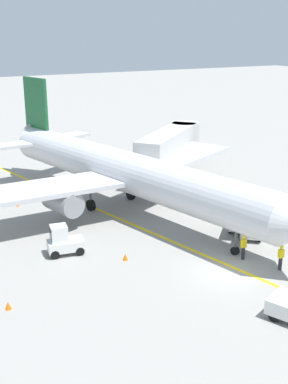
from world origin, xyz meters
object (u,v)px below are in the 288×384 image
belt_loader_forward_hold (239,218)px  safety_cone_nose_right (125,257)px  baggage_tug_near_wing (63,242)px  safety_cone_tail_area (8,306)px  jet_bridge (172,142)px  ground_crew_wing_walker (243,246)px  airliner (122,170)px  belt_loader_aft_hold (251,225)px  ground_crew_marshaller (281,257)px  safety_cone_wingtip_right (184,188)px  safety_cone_wingtip_left (18,204)px

belt_loader_forward_hold → safety_cone_nose_right: (-10.21, -0.72, -0.56)m
baggage_tug_near_wing → safety_cone_tail_area: baggage_tug_near_wing is taller
belt_loader_forward_hold → jet_bridge: bearing=76.5°
safety_cone_tail_area → ground_crew_wing_walker: bearing=-5.8°
airliner → belt_loader_aft_hold: (5.70, -9.68, -2.64)m
ground_crew_marshaller → belt_loader_forward_hold: bearing=70.6°
airliner → jet_bridge: 11.66m
belt_loader_forward_hold → ground_crew_marshaller: 7.26m
ground_crew_marshaller → safety_cone_nose_right: bearing=141.8°
airliner → baggage_tug_near_wing: bearing=-141.7°
safety_cone_nose_right → safety_cone_wingtip_right: same height
jet_bridge → safety_cone_nose_right: size_ratio=26.33×
airliner → safety_cone_wingtip_left: (-7.48, 5.17, -3.20)m
safety_cone_wingtip_left → safety_cone_wingtip_right: bearing=-13.0°
ground_crew_wing_walker → airliner: bearing=100.9°
airliner → safety_cone_nose_right: airliner is taller
safety_cone_wingtip_right → safety_cone_tail_area: bearing=-147.6°
ground_crew_wing_walker → safety_cone_nose_right: 7.81m
jet_bridge → safety_cone_wingtip_left: bearing=-174.4°
ground_crew_wing_walker → safety_cone_tail_area: ground_crew_wing_walker is taller
safety_cone_nose_right → safety_cone_tail_area: size_ratio=1.00×
baggage_tug_near_wing → safety_cone_tail_area: size_ratio=5.91×
baggage_tug_near_wing → belt_loader_forward_hold: belt_loader_forward_hold is taller
airliner → safety_cone_tail_area: bearing=-139.0°
safety_cone_wingtip_right → airliner: bearing=-167.0°
airliner → ground_crew_marshaller: bearing=-77.1°
safety_cone_wingtip_right → jet_bridge: bearing=69.0°
safety_cone_wingtip_left → baggage_tug_near_wing: bearing=-90.4°
jet_bridge → belt_loader_forward_hold: jet_bridge is taller
jet_bridge → safety_cone_wingtip_right: 6.40m
baggage_tug_near_wing → belt_loader_aft_hold: 13.77m
jet_bridge → ground_crew_marshaller: jet_bridge is taller
jet_bridge → ground_crew_wing_walker: (-7.01, -19.45, -2.63)m
belt_loader_aft_hold → safety_cone_tail_area: size_ratio=10.37×
belt_loader_forward_hold → ground_crew_marshaller: bearing=-109.4°
safety_cone_wingtip_left → safety_cone_tail_area: bearing=-107.9°
ground_crew_marshaller → safety_cone_tail_area: (-16.16, 3.92, -0.69)m
belt_loader_forward_hold → safety_cone_nose_right: 10.25m
airliner → jet_bridge: airliner is taller
ground_crew_wing_walker → safety_cone_nose_right: bearing=151.1°
safety_cone_nose_right → belt_loader_aft_hold: bearing=-4.7°
jet_bridge → ground_crew_wing_walker: bearing=-109.8°
airliner → jet_bridge: (9.44, 6.84, 0.12)m
ground_crew_wing_walker → safety_cone_nose_right: size_ratio=3.86×
jet_bridge → baggage_tug_near_wing: 21.46m
belt_loader_forward_hold → safety_cone_tail_area: 18.80m
belt_loader_forward_hold → ground_crew_wing_walker: belt_loader_forward_hold is taller
jet_bridge → safety_cone_tail_area: 28.69m
safety_cone_nose_right → safety_cone_wingtip_left: size_ratio=1.00×
belt_loader_forward_hold → safety_cone_tail_area: belt_loader_forward_hold is taller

